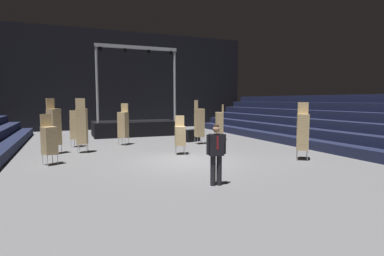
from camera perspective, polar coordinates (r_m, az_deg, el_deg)
ground_plane at (r=12.17m, az=-0.92°, el=-6.39°), size 22.00×30.00×0.10m
arena_end_wall at (r=26.52m, az=-12.94°, el=8.53°), size 22.00×0.30×8.00m
bleacher_bank_right at (r=17.86m, az=24.93°, el=1.35°), size 4.50×24.00×2.70m
stage_riser at (r=21.37m, az=-10.47°, el=0.33°), size 5.52×2.65×5.82m
man_with_tie at (r=8.65m, az=4.50°, el=-4.24°), size 0.57×0.29×1.73m
chair_stack_front_left at (r=12.50m, az=-24.86°, el=-1.96°), size 0.60×0.60×1.88m
chair_stack_front_right at (r=16.81m, az=-20.64°, el=-0.10°), size 0.60×0.60×1.88m
chair_stack_mid_left at (r=14.82m, az=-19.65°, el=0.41°), size 0.54×0.54×2.48m
chair_stack_mid_right at (r=18.42m, az=5.09°, el=1.04°), size 0.57×0.57×2.14m
chair_stack_mid_centre at (r=14.94m, az=-24.11°, el=0.29°), size 0.62×0.62×2.48m
chair_stack_rear_left at (r=13.57m, az=-2.21°, el=-1.31°), size 0.53×0.53×1.71m
chair_stack_rear_right at (r=16.75m, az=1.36°, el=1.08°), size 0.44×0.44×2.39m
chair_stack_rear_centre at (r=16.81m, az=-12.58°, el=0.68°), size 0.62×0.62×2.22m
chair_stack_aisle_left at (r=13.05m, az=19.76°, el=-0.57°), size 0.62×0.62×2.31m
equipment_road_case at (r=17.94m, az=-0.18°, el=-1.42°), size 1.05×0.86×0.66m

